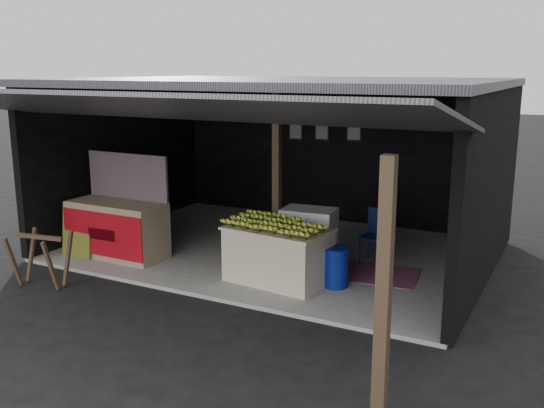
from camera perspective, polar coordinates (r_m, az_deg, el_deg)
The scene contains 13 objects.
ground at distance 8.78m, azimuth -7.11°, elevation -8.73°, with size 80.00×80.00×0.00m, color black.
concrete_slab at distance 10.79m, azimuth 0.50°, elevation -4.36°, with size 7.00×5.00×0.06m, color gray.
shophouse at distance 10.65m, azimuth 1.32°, elevation 6.80°, with size 7.40×7.29×3.02m.
banana_table at distance 9.04m, azimuth 0.58°, elevation -4.78°, with size 1.61×1.09×0.83m.
banana_pile at distance 8.90m, azimuth 0.59°, elevation -1.73°, with size 1.40×0.84×0.16m, color gold, non-canonical shape.
white_crate at distance 9.79m, azimuth 3.46°, elevation -3.13°, with size 0.90×0.66×0.94m.
neighbor_stall at distance 10.56m, azimuth -14.30°, elevation -2.06°, with size 1.67×0.76×1.72m.
green_signboard at distance 10.71m, azimuth -17.90°, elevation -2.39°, with size 0.61×0.04×0.92m, color black.
sawhorse at distance 9.61m, azimuth -20.97°, elevation -4.42°, with size 0.81×0.80×0.80m.
water_barrel at distance 8.93m, azimuth 5.98°, elevation -6.01°, with size 0.38×0.38×0.56m, color navy.
plastic_chair at distance 10.07m, azimuth 9.85°, elevation -2.55°, with size 0.47×0.47×0.88m.
magenta_rug at distance 9.63m, azimuth 9.12°, elevation -6.42°, with size 1.50×1.00×0.01m, color #6D1854.
picture_frames at distance 12.62m, azimuth 4.88°, elevation 6.89°, with size 1.62×0.04×0.46m.
Camera 1 is at (4.74, -6.67, 3.19)m, focal length 40.00 mm.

